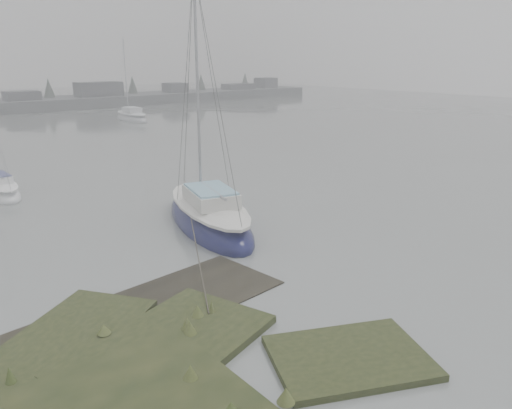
% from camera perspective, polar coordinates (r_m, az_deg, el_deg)
% --- Properties ---
extents(far_shoreline, '(60.00, 8.00, 4.15)m').
position_cam_1_polar(far_shoreline, '(77.04, -12.90, 11.85)').
color(far_shoreline, '#4C4F51').
rests_on(far_shoreline, ground).
extents(sailboat_main, '(4.44, 8.01, 10.75)m').
position_cam_1_polar(sailboat_main, '(20.54, -5.39, -1.53)').
color(sailboat_main, '#0C0E3B').
rests_on(sailboat_main, ground).
extents(sailboat_far_b, '(2.51, 6.64, 9.22)m').
position_cam_1_polar(sailboat_far_b, '(56.47, -14.02, 9.60)').
color(sailboat_far_b, '#B0B3B9').
rests_on(sailboat_far_b, ground).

